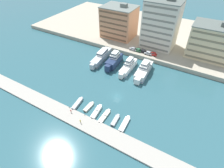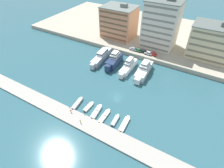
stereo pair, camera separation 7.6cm
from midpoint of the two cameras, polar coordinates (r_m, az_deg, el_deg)
The scene contains 25 objects.
ground_plane at distance 74.78m, azimuth 1.58°, elevation -3.96°, with size 400.00×400.00×0.00m, color #2D5B66.
quay_promenade at distance 128.08m, azimuth 16.65°, elevation 15.11°, with size 180.00×70.00×2.26m, color #ADA38E.
pier_dock at distance 64.31m, azimuth -6.56°, elevation -13.76°, with size 120.00×6.22×0.67m, color #A8A399.
yacht_silver_far_left at distance 96.65m, azimuth -3.53°, elevation 8.93°, with size 5.68×21.21×6.82m.
yacht_navy_left at distance 92.05m, azimuth 0.62°, elevation 7.70°, with size 5.51×15.80×8.84m.
yacht_white_mid_left at distance 88.73m, azimuth 5.33°, elevation 5.77°, with size 4.00×17.44×7.84m.
yacht_white_center_left at distance 86.93m, azimuth 10.26°, elevation 4.53°, with size 5.74×18.89×8.01m.
motorboat_grey_far_left at distance 72.37m, azimuth -11.25°, elevation -6.26°, with size 2.40×7.37×1.02m.
motorboat_cream_left at distance 70.47m, azimuth -7.67°, elevation -7.43°, with size 1.73×5.90×0.87m.
motorboat_white_mid_left at distance 68.36m, azimuth -5.12°, elevation -8.99°, with size 2.51×7.64×1.42m.
motorboat_cream_center_left at distance 66.92m, azimuth -2.53°, elevation -10.44°, with size 1.83×7.52×1.11m.
motorboat_grey_center at distance 65.63m, azimuth 1.04°, elevation -11.76°, with size 1.88×6.05×0.85m.
motorboat_white_center_right at distance 64.73m, azimuth 4.08°, elevation -12.86°, with size 2.22×7.86×0.89m.
car_silver_far_left at distance 102.30m, azimuth 6.88°, elevation 11.38°, with size 4.19×2.10×1.80m.
car_green_left at distance 101.45m, azimuth 8.42°, elevation 10.97°, with size 4.18×2.09×1.80m.
car_black_mid_left at distance 100.86m, azimuth 10.11°, elevation 10.58°, with size 4.19×2.12×1.80m.
car_silver_center_left at distance 99.36m, azimuth 11.75°, elevation 9.87°, with size 4.13×1.98×1.80m.
car_red_center at distance 99.22m, azimuth 13.29°, elevation 9.58°, with size 4.21×2.16×1.80m.
apartment_block_far_left at distance 115.47m, azimuth 2.28°, elevation 19.64°, with size 20.16×15.69×20.56m.
apartment_block_left at distance 105.48m, azimuth 15.69°, elevation 18.25°, with size 18.48×15.02×27.51m.
apartment_block_mid_left at distance 105.70m, azimuth 29.66°, elevation 12.00°, with size 21.49×15.33×19.15m.
pedestrian_near_edge at distance 64.81m, azimuth -10.36°, elevation -11.78°, with size 0.63×0.38×1.72m.
pedestrian_mid_deck at distance 68.78m, azimuth -13.33°, elevation -8.50°, with size 0.59×0.27×1.55m.
bollard_west at distance 71.01m, azimuth -13.84°, elevation -7.36°, with size 0.20×0.20×0.61m.
bollard_west_mid at distance 67.29m, azimuth -8.89°, elevation -9.86°, with size 0.20×0.20×0.61m.
Camera 1 is at (24.78, -47.61, 52.07)m, focal length 28.00 mm.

